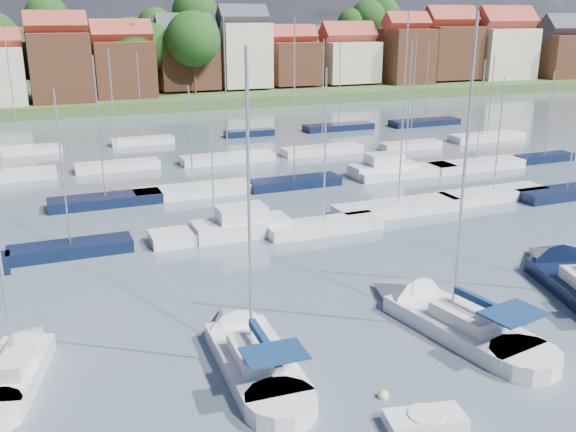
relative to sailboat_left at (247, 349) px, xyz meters
name	(u,v)px	position (x,y,z in m)	size (l,w,h in m)	color
ground	(231,170)	(10.38, 36.46, -0.35)	(260.00, 260.00, 0.00)	#42525A
sailboat_left	(247,349)	(0.00, 0.00, 0.00)	(3.46, 11.50, 15.49)	silver
sailboat_centre	(436,314)	(10.43, -0.23, -0.01)	(5.52, 12.91, 16.96)	silver
sailboat_navy	(571,279)	(20.62, 0.75, -0.01)	(7.21, 13.94, 18.58)	black
sailboat_far	(19,366)	(-9.98, 2.39, -0.01)	(4.58, 9.18, 11.90)	silver
tender	(425,421)	(4.76, -7.80, -0.09)	(3.33, 2.01, 0.67)	silver
buoy_c	(383,398)	(4.23, -5.48, -0.35)	(0.48, 0.48, 0.48)	beige
buoy_d	(517,372)	(10.88, -5.92, -0.35)	(0.49, 0.49, 0.49)	beige
buoy_e	(400,289)	(10.79, 3.99, -0.35)	(0.46, 0.46, 0.46)	#D85914
marina_field	(264,175)	(12.29, 31.61, 0.08)	(79.62, 41.41, 15.93)	silver
far_shore_town	(122,63)	(12.61, 129.13, 4.25)	(212.46, 90.00, 22.27)	#40582C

